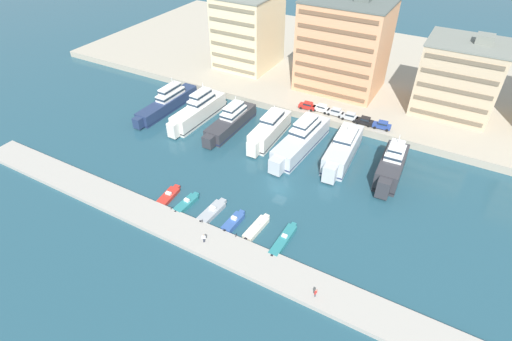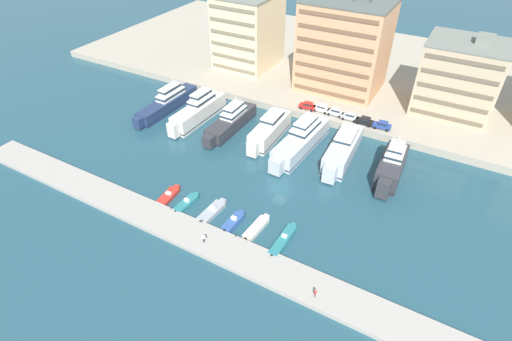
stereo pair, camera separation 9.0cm
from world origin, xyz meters
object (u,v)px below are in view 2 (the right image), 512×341
at_px(car_white_left, 322,108).
at_px(motorboat_grey_mid_left, 212,211).
at_px(yacht_charcoal_mid_right, 392,166).
at_px(yacht_charcoal_mid_left, 231,121).
at_px(motorboat_cream_center, 256,228).
at_px(car_black_center, 365,121).
at_px(yacht_silver_center_right, 343,150).
at_px(motorboat_blue_center_left, 233,222).
at_px(car_red_far_left, 308,105).
at_px(yacht_ivory_left, 199,110).
at_px(car_silver_mid_left, 336,112).
at_px(yacht_silver_center, 301,140).
at_px(car_silver_center_left, 350,116).
at_px(pedestrian_near_edge, 315,293).
at_px(yacht_ivory_center_left, 270,130).
at_px(car_blue_center_right, 382,125).
at_px(motorboat_red_far_left, 168,196).
at_px(pedestrian_mid_deck, 204,238).
at_px(motorboat_teal_center_right, 283,240).
at_px(yacht_navy_far_left, 168,102).

bearing_deg(car_white_left, motorboat_grey_mid_left, -95.71).
bearing_deg(yacht_charcoal_mid_right, yacht_charcoal_mid_left, -179.83).
height_order(motorboat_cream_center, car_black_center, car_black_center).
relative_size(yacht_silver_center_right, car_white_left, 4.66).
xyz_separation_m(yacht_charcoal_mid_left, car_black_center, (27.74, 14.50, 0.68)).
relative_size(motorboat_blue_center_left, car_red_far_left, 1.41).
bearing_deg(yacht_ivory_left, car_silver_mid_left, 27.84).
bearing_deg(yacht_silver_center, motorboat_grey_mid_left, -101.55).
xyz_separation_m(yacht_silver_center_right, car_silver_center_left, (-3.04, 13.64, 0.36)).
xyz_separation_m(yacht_charcoal_mid_left, pedestrian_near_edge, (35.72, -34.09, -0.32)).
bearing_deg(yacht_ivory_center_left, yacht_ivory_left, -177.08).
distance_m(yacht_charcoal_mid_left, car_white_left, 22.62).
height_order(yacht_charcoal_mid_right, motorboat_grey_mid_left, yacht_charcoal_mid_right).
relative_size(car_red_far_left, car_blue_center_right, 0.99).
relative_size(car_red_far_left, car_silver_mid_left, 1.02).
xyz_separation_m(motorboat_grey_mid_left, motorboat_cream_center, (8.96, 0.39, -0.00)).
bearing_deg(car_white_left, yacht_charcoal_mid_right, -35.87).
distance_m(motorboat_red_far_left, pedestrian_mid_deck, 14.49).
bearing_deg(car_white_left, yacht_charcoal_mid_left, -137.59).
relative_size(motorboat_red_far_left, motorboat_teal_center_right, 0.76).
bearing_deg(car_silver_mid_left, yacht_charcoal_mid_left, -143.31).
distance_m(motorboat_teal_center_right, car_black_center, 40.85).
height_order(yacht_charcoal_mid_right, pedestrian_mid_deck, yacht_charcoal_mid_right).
height_order(yacht_silver_center, motorboat_cream_center, yacht_silver_center).
xyz_separation_m(yacht_silver_center_right, yacht_charcoal_mid_right, (10.51, -1.07, 0.26)).
bearing_deg(motorboat_cream_center, car_black_center, 81.23).
distance_m(motorboat_teal_center_right, pedestrian_near_edge, 11.94).
distance_m(motorboat_red_far_left, car_blue_center_right, 50.62).
distance_m(car_white_left, car_blue_center_right, 15.15).
bearing_deg(yacht_silver_center_right, motorboat_cream_center, -101.72).
distance_m(yacht_silver_center, car_silver_center_left, 15.80).
relative_size(yacht_ivory_left, motorboat_teal_center_right, 2.34).
bearing_deg(motorboat_red_far_left, yacht_charcoal_mid_left, 96.05).
xyz_separation_m(yacht_charcoal_mid_left, motorboat_teal_center_right, (26.79, -26.27, -1.61)).
height_order(car_blue_center_right, pedestrian_near_edge, car_blue_center_right).
bearing_deg(yacht_charcoal_mid_right, yacht_silver_center, 179.58).
bearing_deg(yacht_silver_center_right, yacht_navy_far_left, -178.62).
xyz_separation_m(yacht_silver_center_right, car_black_center, (0.61, 13.33, 0.36)).
bearing_deg(motorboat_teal_center_right, motorboat_red_far_left, -178.65).
distance_m(yacht_charcoal_mid_left, yacht_silver_center_right, 27.16).
height_order(yacht_navy_far_left, yacht_silver_center_right, yacht_navy_far_left).
height_order(motorboat_grey_mid_left, car_silver_center_left, car_silver_center_left).
relative_size(yacht_silver_center_right, car_red_far_left, 4.62).
height_order(yacht_ivory_left, car_silver_center_left, yacht_ivory_left).
distance_m(motorboat_cream_center, car_silver_center_left, 40.92).
relative_size(car_silver_mid_left, car_blue_center_right, 0.98).
distance_m(motorboat_grey_mid_left, pedestrian_near_edge, 24.48).
distance_m(car_silver_center_left, pedestrian_mid_deck, 48.88).
height_order(yacht_charcoal_mid_left, yacht_silver_center, yacht_silver_center).
bearing_deg(car_blue_center_right, motorboat_grey_mid_left, -115.24).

